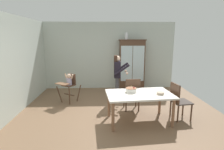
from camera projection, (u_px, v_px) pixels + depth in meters
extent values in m
plane|color=brown|center=(111.00, 113.00, 5.10)|extent=(6.24, 6.24, 0.00)
cube|color=beige|center=(109.00, 56.00, 7.39)|extent=(5.32, 0.06, 2.70)
cube|color=beige|center=(11.00, 66.00, 4.72)|extent=(0.06, 5.32, 2.70)
cube|color=#4C3323|center=(132.00, 65.00, 7.25)|extent=(0.99, 0.42, 1.98)
cube|color=#4C3323|center=(132.00, 40.00, 7.04)|extent=(1.05, 0.48, 0.04)
cube|color=silver|center=(127.00, 64.00, 7.01)|extent=(0.44, 0.01, 1.39)
cube|color=silver|center=(138.00, 64.00, 7.03)|extent=(0.44, 0.01, 1.39)
cube|color=#4C3323|center=(132.00, 63.00, 7.23)|extent=(0.91, 0.36, 0.02)
cylinder|color=white|center=(126.00, 36.00, 7.01)|extent=(0.13, 0.13, 0.22)
cylinder|color=white|center=(126.00, 33.00, 6.98)|extent=(0.07, 0.07, 0.05)
cylinder|color=#4C3323|center=(59.00, 94.00, 5.84)|extent=(0.19, 0.08, 0.56)
cylinder|color=#4C3323|center=(69.00, 97.00, 5.62)|extent=(0.08, 0.19, 0.56)
cylinder|color=#4C3323|center=(69.00, 91.00, 6.21)|extent=(0.08, 0.19, 0.56)
cylinder|color=#4C3323|center=(79.00, 93.00, 5.99)|extent=(0.19, 0.08, 0.56)
cube|color=#4C3323|center=(69.00, 95.00, 5.92)|extent=(0.37, 0.26, 0.02)
cube|color=#4C3323|center=(69.00, 85.00, 5.85)|extent=(0.47, 0.47, 0.02)
cube|color=#4C3323|center=(72.00, 79.00, 5.94)|extent=(0.27, 0.19, 0.34)
cube|color=brown|center=(62.00, 84.00, 5.60)|extent=(0.50, 0.44, 0.02)
cylinder|color=#B2ADD1|center=(69.00, 81.00, 5.84)|extent=(0.17, 0.17, 0.22)
sphere|color=beige|center=(69.00, 76.00, 5.81)|extent=(0.15, 0.15, 0.15)
cylinder|color=beige|center=(66.00, 76.00, 5.88)|extent=(0.10, 0.09, 0.17)
cylinder|color=beige|center=(72.00, 77.00, 5.74)|extent=(0.10, 0.09, 0.17)
cylinder|color=#47474C|center=(117.00, 90.00, 5.89)|extent=(0.11, 0.11, 0.82)
cylinder|color=#47474C|center=(117.00, 89.00, 6.05)|extent=(0.11, 0.11, 0.82)
cube|color=black|center=(117.00, 69.00, 5.83)|extent=(0.21, 0.36, 0.52)
cube|color=white|center=(120.00, 69.00, 5.84)|extent=(0.01, 0.06, 0.49)
sphere|color=beige|center=(117.00, 59.00, 5.76)|extent=(0.19, 0.19, 0.19)
cube|color=#382319|center=(116.00, 62.00, 5.78)|extent=(0.10, 0.20, 0.44)
cylinder|color=black|center=(122.00, 70.00, 5.64)|extent=(0.49, 0.08, 0.37)
sphere|color=beige|center=(127.00, 73.00, 5.66)|extent=(0.08, 0.08, 0.08)
cylinder|color=black|center=(121.00, 68.00, 6.03)|extent=(0.49, 0.08, 0.37)
sphere|color=beige|center=(126.00, 71.00, 6.06)|extent=(0.08, 0.08, 0.08)
cube|color=silver|center=(139.00, 94.00, 4.45)|extent=(1.70, 1.13, 0.04)
cylinder|color=brown|center=(113.00, 117.00, 4.04)|extent=(0.07, 0.07, 0.70)
cylinder|color=brown|center=(173.00, 113.00, 4.23)|extent=(0.07, 0.07, 0.70)
cylinder|color=brown|center=(109.00, 104.00, 4.82)|extent=(0.07, 0.07, 0.70)
cylinder|color=brown|center=(160.00, 101.00, 5.01)|extent=(0.07, 0.07, 0.70)
cylinder|color=white|center=(131.00, 90.00, 4.54)|extent=(0.28, 0.28, 0.10)
cylinder|color=#935B3D|center=(131.00, 88.00, 4.53)|extent=(0.27, 0.27, 0.01)
cylinder|color=#F2E5CC|center=(131.00, 87.00, 4.52)|extent=(0.01, 0.01, 0.06)
cone|color=yellow|center=(131.00, 85.00, 4.52)|extent=(0.02, 0.02, 0.02)
sphere|color=red|center=(134.00, 88.00, 4.50)|extent=(0.04, 0.04, 0.04)
cylinder|color=#C6AD93|center=(160.00, 93.00, 4.37)|extent=(0.18, 0.18, 0.05)
cylinder|color=#4C3323|center=(136.00, 99.00, 5.53)|extent=(0.04, 0.04, 0.45)
cylinder|color=#4C3323|center=(124.00, 100.00, 5.50)|extent=(0.04, 0.04, 0.45)
cylinder|color=#4C3323|center=(139.00, 104.00, 5.17)|extent=(0.04, 0.04, 0.45)
cylinder|color=#4C3323|center=(126.00, 104.00, 5.14)|extent=(0.04, 0.04, 0.45)
cube|color=#473D38|center=(131.00, 94.00, 5.29)|extent=(0.47, 0.47, 0.03)
cube|color=#4C3323|center=(133.00, 88.00, 5.04)|extent=(0.42, 0.06, 0.48)
cylinder|color=#4C3323|center=(140.00, 87.00, 5.06)|extent=(0.03, 0.03, 0.48)
cylinder|color=#4C3323|center=(126.00, 88.00, 5.02)|extent=(0.03, 0.03, 0.48)
cylinder|color=#4C3323|center=(191.00, 113.00, 4.56)|extent=(0.04, 0.04, 0.45)
cylinder|color=#4C3323|center=(183.00, 107.00, 4.91)|extent=(0.04, 0.04, 0.45)
cylinder|color=#4C3323|center=(178.00, 114.00, 4.49)|extent=(0.04, 0.04, 0.45)
cylinder|color=#4C3323|center=(170.00, 108.00, 4.84)|extent=(0.04, 0.04, 0.45)
cube|color=#473D38|center=(181.00, 102.00, 4.65)|extent=(0.50, 0.50, 0.03)
cube|color=#4C3323|center=(175.00, 93.00, 4.56)|extent=(0.10, 0.42, 0.48)
cylinder|color=#4C3323|center=(179.00, 95.00, 4.38)|extent=(0.03, 0.03, 0.48)
cylinder|color=#4C3323|center=(171.00, 91.00, 4.74)|extent=(0.03, 0.03, 0.48)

